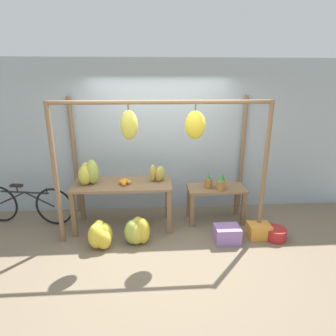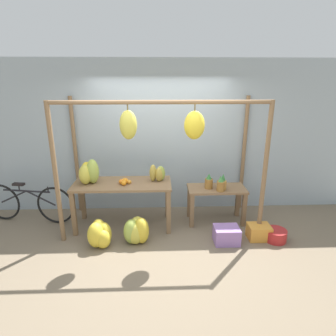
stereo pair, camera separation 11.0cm
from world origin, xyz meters
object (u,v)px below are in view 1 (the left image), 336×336
object	(u,v)px
pineapple_cluster	(217,183)
parked_bicycle	(26,204)
orange_pile	(125,182)
blue_bucket	(275,234)
banana_pile_ground_left	(101,235)
fruit_crate_white	(227,234)
papaya_pile	(158,174)
fruit_crate_purple	(259,231)
banana_pile_on_table	(88,173)
banana_pile_ground_right	(137,231)

from	to	relation	value
pineapple_cluster	parked_bicycle	distance (m)	3.34
orange_pile	blue_bucket	world-z (taller)	orange_pile
banana_pile_ground_left	fruit_crate_white	world-z (taller)	banana_pile_ground_left
fruit_crate_white	blue_bucket	bearing A→B (deg)	1.92
orange_pile	pineapple_cluster	xyz separation A→B (m)	(1.56, 0.06, -0.08)
banana_pile_ground_left	blue_bucket	distance (m)	2.74
blue_bucket	pineapple_cluster	bearing A→B (deg)	144.33
papaya_pile	fruit_crate_purple	size ratio (longest dim) A/B	0.86
papaya_pile	fruit_crate_purple	distance (m)	1.88
fruit_crate_white	papaya_pile	distance (m)	1.48
fruit_crate_white	fruit_crate_purple	world-z (taller)	fruit_crate_white
orange_pile	parked_bicycle	world-z (taller)	orange_pile
pineapple_cluster	fruit_crate_white	bearing A→B (deg)	-86.08
fruit_crate_purple	banana_pile_on_table	bearing A→B (deg)	169.00
parked_bicycle	papaya_pile	bearing A→B (deg)	-3.56
pineapple_cluster	banana_pile_ground_right	xyz separation A→B (m)	(-1.35, -0.56, -0.55)
orange_pile	banana_pile_ground_right	distance (m)	0.84
orange_pile	blue_bucket	distance (m)	2.57
banana_pile_ground_right	fruit_crate_purple	world-z (taller)	banana_pile_ground_right
banana_pile_ground_right	blue_bucket	distance (m)	2.19
orange_pile	parked_bicycle	distance (m)	1.83
banana_pile_on_table	pineapple_cluster	size ratio (longest dim) A/B	1.14
pineapple_cluster	fruit_crate_purple	xyz separation A→B (m)	(0.59, -0.53, -0.64)
banana_pile_on_table	fruit_crate_white	xyz separation A→B (m)	(2.20, -0.62, -0.84)
fruit_crate_white	blue_bucket	size ratio (longest dim) A/B	1.13
orange_pile	fruit_crate_purple	world-z (taller)	orange_pile
banana_pile_ground_left	fruit_crate_white	xyz separation A→B (m)	(1.94, 0.01, -0.06)
blue_bucket	papaya_pile	world-z (taller)	papaya_pile
banana_pile_ground_left	fruit_crate_white	distance (m)	1.94
orange_pile	pineapple_cluster	bearing A→B (deg)	2.30
blue_bucket	papaya_pile	distance (m)	2.12
fruit_crate_purple	pineapple_cluster	bearing A→B (deg)	137.73
fruit_crate_white	pineapple_cluster	bearing A→B (deg)	93.92
parked_bicycle	fruit_crate_purple	xyz separation A→B (m)	(3.90, -0.73, -0.24)
banana_pile_ground_left	blue_bucket	size ratio (longest dim) A/B	1.23
orange_pile	papaya_pile	distance (m)	0.57
banana_pile_ground_left	fruit_crate_white	bearing A→B (deg)	0.20
banana_pile_ground_left	banana_pile_ground_right	size ratio (longest dim) A/B	0.87
blue_bucket	fruit_crate_purple	xyz separation A→B (m)	(-0.25, 0.06, 0.02)
banana_pile_ground_right	fruit_crate_purple	distance (m)	1.94
banana_pile_on_table	pineapple_cluster	distance (m)	2.16
pineapple_cluster	banana_pile_ground_right	world-z (taller)	pineapple_cluster
banana_pile_on_table	fruit_crate_purple	bearing A→B (deg)	-11.00
banana_pile_on_table	parked_bicycle	bearing A→B (deg)	170.47
fruit_crate_white	parked_bicycle	size ratio (longest dim) A/B	0.23
pineapple_cluster	papaya_pile	bearing A→B (deg)	177.19
pineapple_cluster	fruit_crate_purple	distance (m)	1.02
fruit_crate_white	orange_pile	bearing A→B (deg)	160.71
orange_pile	parked_bicycle	xyz separation A→B (m)	(-1.75, 0.26, -0.48)
papaya_pile	banana_pile_ground_right	bearing A→B (deg)	-119.36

